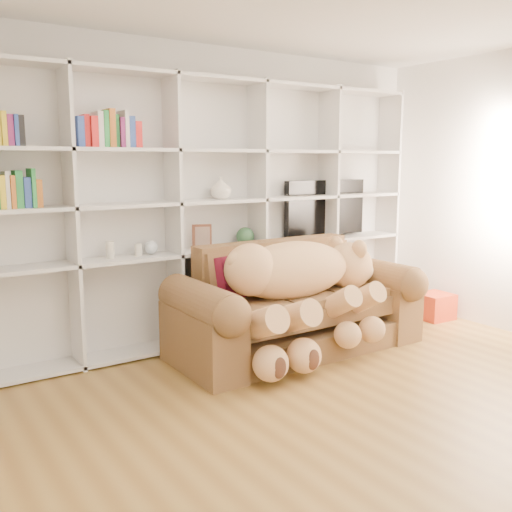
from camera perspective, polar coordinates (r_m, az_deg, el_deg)
floor at (r=3.79m, az=14.78°, el=-16.82°), size 5.00×5.00×0.00m
wall_back at (r=5.39m, az=-4.98°, el=6.16°), size 5.00×0.02×2.70m
bookshelf at (r=5.16m, az=-6.58°, el=5.49°), size 4.43×0.35×2.40m
sofa at (r=5.08m, az=3.90°, el=-5.41°), size 2.24×0.97×0.94m
teddy_bear at (r=4.81m, az=4.45°, el=-2.63°), size 1.65×0.91×0.96m
throw_pillow at (r=4.85m, az=-1.97°, el=-2.23°), size 0.44×0.30×0.42m
gift_box at (r=6.36m, az=17.42°, el=-4.81°), size 0.36×0.34×0.27m
tv at (r=6.04m, az=6.92°, el=4.68°), size 1.01×0.18×0.60m
picture_frame at (r=5.17m, az=-5.43°, el=1.97°), size 0.17×0.09×0.22m
green_vase at (r=5.41m, az=-1.09°, el=1.98°), size 0.17×0.17×0.17m
figurine_tall at (r=4.84m, az=-14.39°, el=0.59°), size 0.08×0.08×0.14m
figurine_short at (r=4.93m, az=-11.71°, el=0.62°), size 0.08×0.08×0.10m
snow_globe at (r=4.97m, az=-10.46°, el=0.88°), size 0.12×0.12×0.12m
shelf_vase at (r=5.23m, az=-3.55°, el=6.80°), size 0.21×0.21×0.20m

